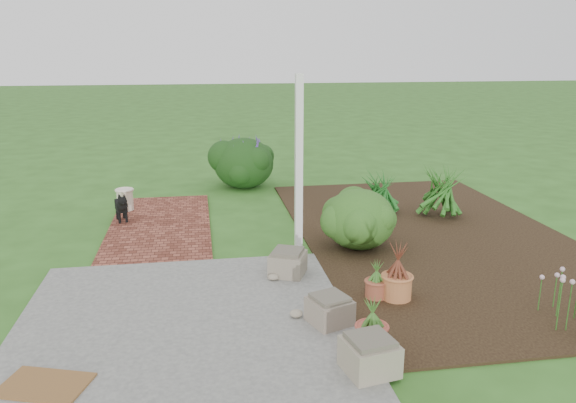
{
  "coord_description": "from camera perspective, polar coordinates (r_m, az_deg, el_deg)",
  "views": [
    {
      "loc": [
        -1.03,
        -7.22,
        2.81
      ],
      "look_at": [
        0.2,
        0.4,
        0.7
      ],
      "focal_mm": 35.0,
      "sensor_mm": 36.0,
      "label": 1
    }
  ],
  "objects": [
    {
      "name": "terracotta_pot_small_right",
      "position": [
        5.55,
        8.48,
        -13.51
      ],
      "size": [
        0.34,
        0.34,
        0.25
      ],
      "primitive_type": "cylinder",
      "rotation": [
        0.0,
        0.0,
        0.18
      ],
      "color": "#AC483A",
      "rests_on": "garden_bed"
    },
    {
      "name": "stone_trough_far",
      "position": [
        7.14,
        -0.02,
        -6.33
      ],
      "size": [
        0.55,
        0.55,
        0.28
      ],
      "primitive_type": "cube",
      "rotation": [
        0.0,
        0.0,
        -0.41
      ],
      "color": "#736E56",
      "rests_on": "concrete_patio"
    },
    {
      "name": "stone_trough_near",
      "position": [
        5.19,
        8.29,
        -15.32
      ],
      "size": [
        0.51,
        0.51,
        0.29
      ],
      "primitive_type": "cube",
      "rotation": [
        0.0,
        0.0,
        0.2
      ],
      "color": "gray",
      "rests_on": "concrete_patio"
    },
    {
      "name": "coir_doormat",
      "position": [
        5.42,
        -23.49,
        -16.72
      ],
      "size": [
        0.83,
        0.67,
        0.02
      ],
      "primitive_type": "cube",
      "rotation": [
        0.0,
        0.0,
        -0.32
      ],
      "color": "brown",
      "rests_on": "concrete_patio"
    },
    {
      "name": "black_dog",
      "position": [
        9.63,
        -16.57,
        -0.38
      ],
      "size": [
        0.25,
        0.53,
        0.46
      ],
      "rotation": [
        0.0,
        0.0,
        0.26
      ],
      "color": "black",
      "rests_on": "brick_path"
    },
    {
      "name": "veranda_post",
      "position": [
        7.6,
        1.11,
        3.44
      ],
      "size": [
        0.1,
        0.1,
        2.5
      ],
      "primitive_type": "cube",
      "color": "white",
      "rests_on": "ground"
    },
    {
      "name": "purple_flowering_bush",
      "position": [
        11.74,
        -4.52,
        4.04
      ],
      "size": [
        1.63,
        1.63,
        1.06
      ],
      "primitive_type": "ellipsoid",
      "rotation": [
        0.0,
        0.0,
        0.4
      ],
      "color": "black",
      "rests_on": "ground"
    },
    {
      "name": "evergreen_shrub",
      "position": [
        8.12,
        7.26,
        -1.63
      ],
      "size": [
        1.1,
        1.1,
        0.87
      ],
      "primitive_type": "ellipsoid",
      "rotation": [
        0.0,
        0.0,
        -0.08
      ],
      "color": "#0C4113",
      "rests_on": "garden_bed"
    },
    {
      "name": "terracotta_pot_small_left",
      "position": [
        6.63,
        8.93,
        -8.75
      ],
      "size": [
        0.27,
        0.27,
        0.21
      ],
      "primitive_type": "cylinder",
      "rotation": [
        0.0,
        0.0,
        -0.09
      ],
      "color": "brown",
      "rests_on": "garden_bed"
    },
    {
      "name": "ground",
      "position": [
        7.82,
        -0.98,
        -5.78
      ],
      "size": [
        80.0,
        80.0,
        0.0
      ],
      "primitive_type": "plane",
      "color": "#2E5B1C",
      "rests_on": "ground"
    },
    {
      "name": "cream_ceramic_urn",
      "position": [
        10.32,
        -16.22,
        0.18
      ],
      "size": [
        0.33,
        0.33,
        0.37
      ],
      "primitive_type": "cylinder",
      "rotation": [
        0.0,
        0.0,
        -0.2
      ],
      "color": "beige",
      "rests_on": "brick_path"
    },
    {
      "name": "garden_bed",
      "position": [
        8.94,
        14.64,
        -3.45
      ],
      "size": [
        4.0,
        7.0,
        0.03
      ],
      "primitive_type": "cube",
      "color": "black",
      "rests_on": "ground"
    },
    {
      "name": "concrete_patio",
      "position": [
        6.15,
        -10.43,
        -11.99
      ],
      "size": [
        3.5,
        3.5,
        0.04
      ],
      "primitive_type": "cube",
      "color": "#5D5E5B",
      "rests_on": "ground"
    },
    {
      "name": "agapanthus_clump_front",
      "position": [
        9.9,
        9.28,
        1.36
      ],
      "size": [
        1.26,
        1.26,
        0.86
      ],
      "primitive_type": null,
      "rotation": [
        0.0,
        0.0,
        0.38
      ],
      "color": "#0D4212",
      "rests_on": "garden_bed"
    },
    {
      "name": "agapanthus_clump_back",
      "position": [
        9.89,
        15.31,
        1.49
      ],
      "size": [
        1.48,
        1.48,
        1.03
      ],
      "primitive_type": null,
      "rotation": [
        0.0,
        0.0,
        -0.38
      ],
      "color": "#104313",
      "rests_on": "garden_bed"
    },
    {
      "name": "stone_trough_mid",
      "position": [
        5.96,
        4.24,
        -11.03
      ],
      "size": [
        0.5,
        0.5,
        0.26
      ],
      "primitive_type": "cube",
      "rotation": [
        0.0,
        0.0,
        0.35
      ],
      "color": "#706154",
      "rests_on": "concrete_patio"
    },
    {
      "name": "brick_path",
      "position": [
        9.42,
        -12.84,
        -2.34
      ],
      "size": [
        1.6,
        3.5,
        0.04
      ],
      "primitive_type": "cube",
      "color": "#59271C",
      "rests_on": "ground"
    },
    {
      "name": "terracotta_pot_bronze",
      "position": [
        6.63,
        10.98,
        -8.5
      ],
      "size": [
        0.38,
        0.38,
        0.28
      ],
      "primitive_type": "cylinder",
      "rotation": [
        0.0,
        0.0,
        -0.1
      ],
      "color": "#B66C3D",
      "rests_on": "garden_bed"
    }
  ]
}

